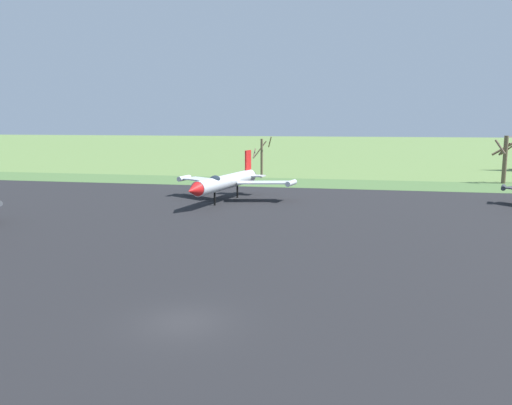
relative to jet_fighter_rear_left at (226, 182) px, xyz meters
name	(u,v)px	position (x,y,z in m)	size (l,w,h in m)	color
ground_plane	(183,323)	(7.54, -35.79, -2.39)	(600.00, 600.00, 0.00)	#607F42
asphalt_apron	(261,236)	(7.54, -17.05, -2.37)	(99.94, 62.46, 0.05)	black
grass_verge_strip	(309,183)	(7.54, 20.18, -2.36)	(159.94, 12.00, 0.06)	#4B6D39
jet_fighter_rear_left	(226,182)	(0.00, 0.00, 0.00)	(14.96, 16.90, 5.66)	silver
bare_tree_far_left	(262,156)	(-0.92, 26.20, 1.27)	(3.32, 3.15, 6.87)	brown
bare_tree_left_of_center	(504,157)	(36.17, 25.98, 1.63)	(3.02, 3.27, 7.19)	brown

